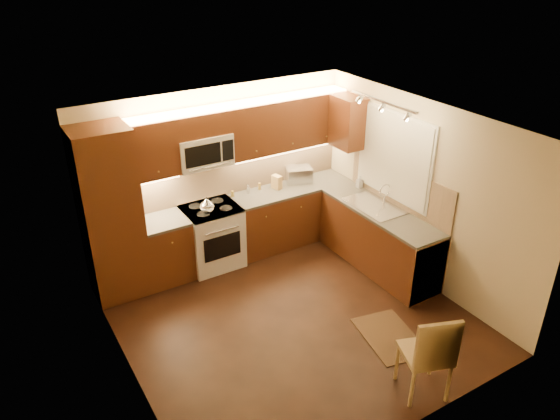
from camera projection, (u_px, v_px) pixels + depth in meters
floor at (292, 318)px, 6.74m from camera, size 4.00×4.00×0.01m
ceiling at (295, 127)px, 5.61m from camera, size 4.00×4.00×0.01m
wall_back at (219, 173)px, 7.70m from camera, size 4.00×0.01×2.50m
wall_front at (418, 328)px, 4.65m from camera, size 4.00×0.01×2.50m
wall_left at (122, 283)px, 5.25m from camera, size 0.01×4.00×2.50m
wall_right at (421, 193)px, 7.10m from camera, size 0.01×4.00×2.50m
pantry at (111, 215)px, 6.75m from camera, size 0.70×0.60×2.30m
base_cab_back_left at (166, 250)px, 7.38m from camera, size 0.62×0.60×0.86m
counter_back_left at (163, 221)px, 7.18m from camera, size 0.62×0.60×0.04m
base_cab_back_right at (291, 215)px, 8.32m from camera, size 1.92×0.60×0.86m
counter_back_right at (291, 189)px, 8.12m from camera, size 1.92×0.60×0.04m
base_cab_right at (378, 240)px, 7.64m from camera, size 0.60×2.00×0.86m
counter_right at (381, 212)px, 7.43m from camera, size 0.60×2.00×0.04m
dishwasher at (413, 262)px, 7.10m from camera, size 0.58×0.60×0.84m
backsplash_back at (241, 172)px, 7.88m from camera, size 3.30×0.02×0.60m
backsplash_right at (399, 186)px, 7.42m from camera, size 0.02×2.00×0.60m
upper_cab_back_left at (152, 149)px, 6.82m from camera, size 0.62×0.35×0.75m
upper_cab_back_right at (287, 123)px, 7.76m from camera, size 1.92×0.35×0.75m
upper_cab_bridge at (200, 123)px, 7.04m from camera, size 0.76×0.35×0.31m
upper_cab_right_corner at (348, 122)px, 7.80m from camera, size 0.35×0.50×0.75m
stove at (212, 236)px, 7.67m from camera, size 0.76×0.65×0.92m
microwave at (203, 150)px, 7.20m from camera, size 0.76×0.38×0.44m
window_frame at (394, 156)px, 7.35m from camera, size 0.03×1.44×1.24m
window_blinds at (393, 156)px, 7.34m from camera, size 0.02×1.36×1.16m
sink at (375, 201)px, 7.50m from camera, size 0.52×0.86×0.15m
faucet at (385, 194)px, 7.55m from camera, size 0.20×0.04×0.30m
track_light_bar at (383, 101)px, 6.65m from camera, size 0.04×1.20×0.03m
kettle at (207, 205)px, 7.29m from camera, size 0.25×0.25×0.22m
toaster_oven at (299, 175)px, 8.25m from camera, size 0.46×0.40×0.23m
knife_block at (277, 182)px, 8.03m from camera, size 0.12×0.17×0.21m
spice_jar_a at (248, 188)px, 7.98m from camera, size 0.05×0.05×0.10m
spice_jar_b at (232, 194)px, 7.80m from camera, size 0.05×0.05×0.09m
spice_jar_c at (248, 190)px, 7.90m from camera, size 0.06×0.06×0.11m
spice_jar_d at (259, 186)px, 8.02m from camera, size 0.04×0.04×0.10m
soap_bottle at (360, 182)px, 8.07m from camera, size 0.08×0.08×0.18m
rug at (390, 336)px, 6.43m from camera, size 0.76×0.99×0.01m
dining_chair at (426, 351)px, 5.45m from camera, size 0.59×0.59×1.04m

